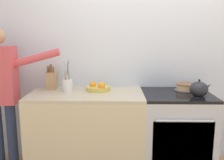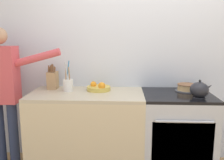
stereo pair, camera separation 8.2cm
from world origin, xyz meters
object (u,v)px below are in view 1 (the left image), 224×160
at_px(stove_range, 175,132).
at_px(tea_kettle, 199,89).
at_px(layer_cake, 186,87).
at_px(person_baker, 2,87).
at_px(knife_block, 52,80).
at_px(utensil_crock, 68,85).
at_px(fruit_bowl, 98,88).

bearing_deg(stove_range, tea_kettle, -36.95).
distance_m(layer_cake, person_baker, 2.05).
relative_size(knife_block, utensil_crock, 0.85).
height_order(layer_cake, tea_kettle, tea_kettle).
height_order(stove_range, knife_block, knife_block).
bearing_deg(person_baker, tea_kettle, -14.85).
relative_size(layer_cake, person_baker, 0.16).
distance_m(stove_range, layer_cake, 0.52).
height_order(stove_range, tea_kettle, tea_kettle).
relative_size(tea_kettle, utensil_crock, 0.67).
bearing_deg(tea_kettle, layer_cake, 100.77).
bearing_deg(stove_range, fruit_bowl, 172.28).
relative_size(tea_kettle, knife_block, 0.78).
bearing_deg(knife_block, utensil_crock, -31.44).
height_order(utensil_crock, fruit_bowl, utensil_crock).
bearing_deg(tea_kettle, person_baker, 175.30).
bearing_deg(stove_range, utensil_crock, 176.70).
distance_m(stove_range, person_baker, 1.98).
bearing_deg(tea_kettle, utensil_crock, 171.47).
height_order(knife_block, person_baker, person_baker).
height_order(tea_kettle, utensil_crock, utensil_crock).
distance_m(tea_kettle, knife_block, 1.62).
distance_m(layer_cake, fruit_bowl, 0.99).
height_order(tea_kettle, person_baker, person_baker).
distance_m(stove_range, utensil_crock, 1.31).
relative_size(stove_range, tea_kettle, 3.92).
xyz_separation_m(layer_cake, fruit_bowl, (-0.99, -0.03, -0.00)).
distance_m(tea_kettle, utensil_crock, 1.39).
xyz_separation_m(knife_block, person_baker, (-0.51, -0.16, -0.05)).
bearing_deg(knife_block, person_baker, -162.33).
xyz_separation_m(layer_cake, person_baker, (-2.04, -0.11, 0.02)).
bearing_deg(utensil_crock, layer_cake, 3.16).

